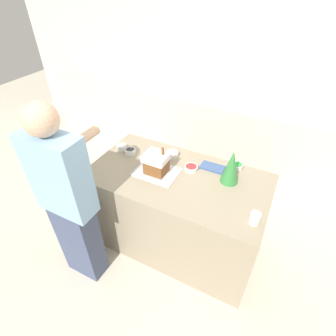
{
  "coord_description": "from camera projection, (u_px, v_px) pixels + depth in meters",
  "views": [
    {
      "loc": [
        0.74,
        -1.67,
        2.42
      ],
      "look_at": [
        -0.1,
        0.0,
        0.96
      ],
      "focal_mm": 28.0,
      "sensor_mm": 36.0,
      "label": 1
    }
  ],
  "objects": [
    {
      "name": "candy_bowl_far_left",
      "position": [
        237.0,
        166.0,
        2.45
      ],
      "size": [
        0.1,
        0.1,
        0.05
      ],
      "color": "silver",
      "rests_on": "kitchen_island"
    },
    {
      "name": "mug",
      "position": [
        255.0,
        218.0,
        1.92
      ],
      "size": [
        0.08,
        0.08,
        0.1
      ],
      "color": "white",
      "rests_on": "kitchen_island"
    },
    {
      "name": "person",
      "position": [
        69.0,
        202.0,
        2.1
      ],
      "size": [
        0.46,
        0.58,
        1.77
      ],
      "color": "#424C6B",
      "rests_on": "ground_plane"
    },
    {
      "name": "back_cabinet_block",
      "position": [
        228.0,
        131.0,
        3.89
      ],
      "size": [
        6.0,
        0.6,
        0.92
      ],
      "color": "beige",
      "rests_on": "ground_plane"
    },
    {
      "name": "decorative_tree",
      "position": [
        231.0,
        167.0,
        2.22
      ],
      "size": [
        0.16,
        0.16,
        0.32
      ],
      "color": "#33843D",
      "rests_on": "kitchen_island"
    },
    {
      "name": "kitchen_island",
      "position": [
        177.0,
        211.0,
        2.65
      ],
      "size": [
        1.64,
        0.88,
        0.9
      ],
      "color": "gray",
      "rests_on": "ground_plane"
    },
    {
      "name": "cookbook",
      "position": [
        213.0,
        167.0,
        2.46
      ],
      "size": [
        0.22,
        0.12,
        0.02
      ],
      "color": "#3F598C",
      "rests_on": "kitchen_island"
    },
    {
      "name": "baking_tray",
      "position": [
        157.0,
        172.0,
        2.42
      ],
      "size": [
        0.4,
        0.3,
        0.01
      ],
      "color": "silver",
      "rests_on": "kitchen_island"
    },
    {
      "name": "candy_bowl_beside_tree",
      "position": [
        191.0,
        168.0,
        2.44
      ],
      "size": [
        0.13,
        0.13,
        0.04
      ],
      "color": "silver",
      "rests_on": "kitchen_island"
    },
    {
      "name": "ground_plane",
      "position": [
        176.0,
        238.0,
        2.93
      ],
      "size": [
        12.0,
        12.0,
        0.0
      ],
      "primitive_type": "plane",
      "color": "beige"
    },
    {
      "name": "gingerbread_house",
      "position": [
        156.0,
        163.0,
        2.35
      ],
      "size": [
        0.21,
        0.19,
        0.26
      ],
      "color": "brown",
      "rests_on": "baking_tray"
    },
    {
      "name": "candy_bowl_center_rear",
      "position": [
        130.0,
        151.0,
        2.64
      ],
      "size": [
        0.11,
        0.11,
        0.05
      ],
      "color": "white",
      "rests_on": "kitchen_island"
    },
    {
      "name": "candy_bowl_near_tray_left",
      "position": [
        122.0,
        147.0,
        2.7
      ],
      "size": [
        0.1,
        0.1,
        0.05
      ],
      "color": "white",
      "rests_on": "kitchen_island"
    },
    {
      "name": "wall_back",
      "position": [
        243.0,
        67.0,
        3.61
      ],
      "size": [
        8.0,
        0.05,
        2.6
      ],
      "color": "beige",
      "rests_on": "ground_plane"
    },
    {
      "name": "candy_bowl_behind_tray",
      "position": [
        172.0,
        154.0,
        2.6
      ],
      "size": [
        0.12,
        0.12,
        0.05
      ],
      "color": "white",
      "rests_on": "kitchen_island"
    }
  ]
}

